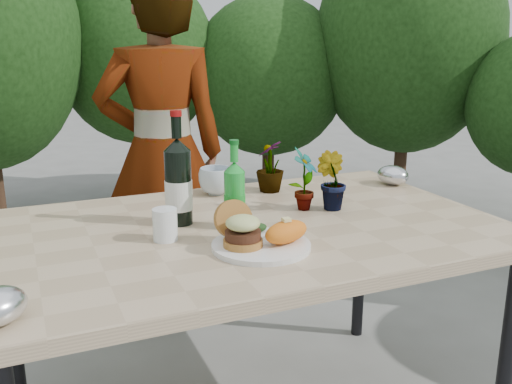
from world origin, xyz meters
name	(u,v)px	position (x,y,z in m)	size (l,w,h in m)	color
patio_table	(246,243)	(0.00, 0.00, 0.69)	(1.60, 1.00, 0.75)	tan
shrub_hedge	(187,65)	(0.29, 1.59, 1.17)	(7.05, 5.11, 2.23)	#382316
dinner_plate	(261,246)	(-0.04, -0.20, 0.76)	(0.28, 0.28, 0.01)	white
burger_stack	(240,228)	(-0.09, -0.18, 0.81)	(0.11, 0.16, 0.11)	#B7722D
sweet_potato	(286,232)	(0.03, -0.22, 0.80)	(0.15, 0.08, 0.06)	orange
grilled_veg	(254,228)	(-0.02, -0.11, 0.78)	(0.08, 0.05, 0.03)	olive
wine_bottle	(178,183)	(-0.19, 0.10, 0.88)	(0.09, 0.09, 0.36)	black
sparkling_water	(235,196)	(-0.04, 0.00, 0.85)	(0.07, 0.07, 0.28)	green
plastic_cup	(165,225)	(-0.27, -0.03, 0.80)	(0.07, 0.07, 0.10)	white
seedling_left	(304,179)	(0.25, 0.08, 0.86)	(0.11, 0.08, 0.22)	#306020
seedling_mid	(331,181)	(0.34, 0.06, 0.85)	(0.11, 0.09, 0.20)	#2D6121
seedling_right	(270,166)	(0.24, 0.35, 0.85)	(0.11, 0.11, 0.20)	#235B1F
blue_bowl	(216,181)	(0.04, 0.39, 0.80)	(0.13, 0.13, 0.10)	silver
foil_packet_right	(393,175)	(0.74, 0.25, 0.79)	(0.13, 0.11, 0.08)	silver
person	(162,154)	(-0.03, 0.95, 0.81)	(0.59, 0.39, 1.61)	#A16B50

